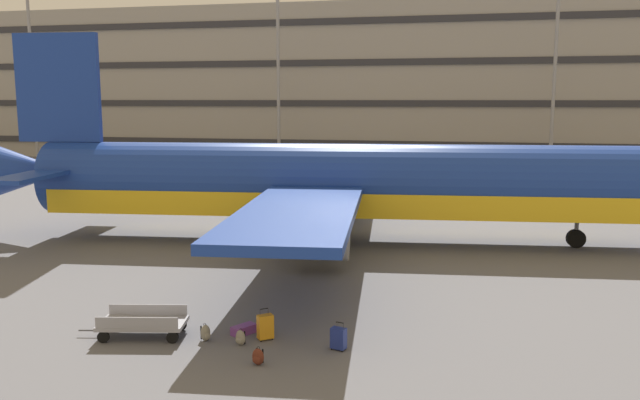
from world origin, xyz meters
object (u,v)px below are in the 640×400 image
at_px(airliner, 332,184).
at_px(backpack_teal, 258,357).
at_px(suitcase_navy, 339,338).
at_px(backpack_silver, 240,338).
at_px(backpack_large, 206,333).
at_px(baggage_cart, 143,323).
at_px(suitcase_orange, 244,330).
at_px(suitcase_black, 265,327).

distance_m(airliner, backpack_teal, 16.14).
bearing_deg(airliner, suitcase_navy, -78.00).
relative_size(airliner, backpack_silver, 71.86).
distance_m(suitcase_navy, backpack_large, 4.06).
height_order(backpack_large, baggage_cart, baggage_cart).
bearing_deg(suitcase_orange, backpack_silver, -77.46).
bearing_deg(backpack_silver, suitcase_orange, 102.54).
distance_m(suitcase_black, backpack_large, 1.81).
xyz_separation_m(airliner, suitcase_navy, (3.04, -14.31, -2.64)).
bearing_deg(suitcase_navy, suitcase_black, 171.83).
bearing_deg(suitcase_black, suitcase_navy, -8.17).
height_order(suitcase_black, backpack_silver, suitcase_black).
distance_m(suitcase_orange, suitcase_black, 0.91).
bearing_deg(suitcase_navy, backpack_teal, -141.56).
height_order(airliner, suitcase_black, airliner).
height_order(suitcase_orange, suitcase_black, suitcase_black).
relative_size(backpack_large, baggage_cart, 0.16).
xyz_separation_m(suitcase_navy, baggage_cart, (-6.08, -0.21, 0.07)).
distance_m(suitcase_orange, backpack_large, 1.25).
distance_m(backpack_teal, backpack_large, 2.52).
bearing_deg(baggage_cart, backpack_silver, -1.07).
xyz_separation_m(suitcase_black, suitcase_navy, (2.32, -0.33, -0.06)).
bearing_deg(backpack_large, airliner, 85.99).
height_order(suitcase_navy, baggage_cart, baggage_cart).
bearing_deg(suitcase_orange, baggage_cart, -163.49).
relative_size(suitcase_orange, suitcase_navy, 1.07).
xyz_separation_m(backpack_large, backpack_silver, (1.14, -0.12, -0.02)).
bearing_deg(backpack_teal, baggage_cart, 161.96).
relative_size(suitcase_black, backpack_silver, 1.87).
relative_size(suitcase_navy, backpack_teal, 1.57).
relative_size(airliner, baggage_cart, 10.91).
distance_m(airliner, backpack_large, 14.76).
bearing_deg(backpack_silver, backpack_teal, -53.41).
bearing_deg(suitcase_navy, suitcase_orange, 167.90).
bearing_deg(suitcase_navy, baggage_cart, -178.03).
xyz_separation_m(suitcase_black, baggage_cart, (-3.76, -0.54, 0.01)).
distance_m(backpack_teal, baggage_cart, 4.34).
distance_m(suitcase_navy, baggage_cart, 6.09).
bearing_deg(airliner, backpack_teal, -86.09).
bearing_deg(suitcase_orange, suitcase_black, -22.80).
xyz_separation_m(suitcase_orange, suitcase_navy, (3.12, -0.67, 0.22)).
bearing_deg(airliner, backpack_silver, -89.49).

